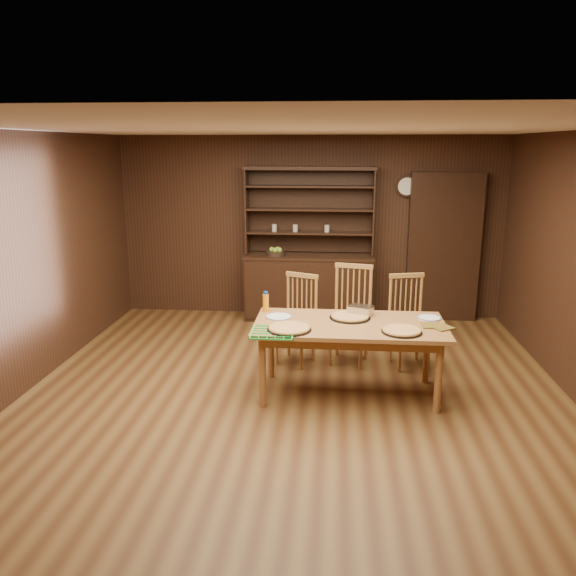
# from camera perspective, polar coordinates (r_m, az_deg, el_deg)

# --- Properties ---
(floor) EXTENTS (6.00, 6.00, 0.00)m
(floor) POSITION_cam_1_polar(r_m,az_deg,el_deg) (5.67, 0.61, -11.32)
(floor) COLOR brown
(floor) RESTS_ON ground
(room_shell) EXTENTS (6.00, 6.00, 6.00)m
(room_shell) POSITION_cam_1_polar(r_m,az_deg,el_deg) (5.19, 0.66, 4.60)
(room_shell) COLOR white
(room_shell) RESTS_ON floor
(china_hutch) EXTENTS (1.84, 0.52, 2.17)m
(china_hutch) POSITION_cam_1_polar(r_m,az_deg,el_deg) (8.08, 2.11, 0.98)
(china_hutch) COLOR black
(china_hutch) RESTS_ON floor
(doorway) EXTENTS (1.00, 0.18, 2.10)m
(doorway) POSITION_cam_1_polar(r_m,az_deg,el_deg) (8.26, 15.50, 3.99)
(doorway) COLOR black
(doorway) RESTS_ON floor
(wall_clock) EXTENTS (0.30, 0.05, 0.30)m
(wall_clock) POSITION_cam_1_polar(r_m,az_deg,el_deg) (8.13, 11.96, 10.08)
(wall_clock) COLOR black
(wall_clock) RESTS_ON room_shell
(dining_table) EXTENTS (1.88, 0.94, 0.75)m
(dining_table) POSITION_cam_1_polar(r_m,az_deg,el_deg) (5.60, 6.26, -4.36)
(dining_table) COLOR #A56639
(dining_table) RESTS_ON floor
(chair_left) EXTENTS (0.55, 0.54, 1.03)m
(chair_left) POSITION_cam_1_polar(r_m,az_deg,el_deg) (6.47, 1.03, -2.85)
(chair_left) COLOR #B07E3C
(chair_left) RESTS_ON floor
(chair_center) EXTENTS (0.56, 0.54, 1.13)m
(chair_center) POSITION_cam_1_polar(r_m,az_deg,el_deg) (6.51, 6.41, -2.29)
(chair_center) COLOR #B07E3C
(chair_center) RESTS_ON floor
(chair_right) EXTENTS (0.52, 0.50, 1.05)m
(chair_right) POSITION_cam_1_polar(r_m,az_deg,el_deg) (6.52, 12.07, -2.94)
(chair_right) COLOR #B07E3C
(chair_right) RESTS_ON floor
(pizza_left) EXTENTS (0.42, 0.42, 0.04)m
(pizza_left) POSITION_cam_1_polar(r_m,az_deg,el_deg) (5.33, 0.12, -4.11)
(pizza_left) COLOR black
(pizza_left) RESTS_ON dining_table
(pizza_right) EXTENTS (0.38, 0.38, 0.04)m
(pizza_right) POSITION_cam_1_polar(r_m,az_deg,el_deg) (5.37, 11.49, -4.27)
(pizza_right) COLOR black
(pizza_right) RESTS_ON dining_table
(pizza_center) EXTENTS (0.41, 0.41, 0.04)m
(pizza_center) POSITION_cam_1_polar(r_m,az_deg,el_deg) (5.72, 6.32, -2.91)
(pizza_center) COLOR black
(pizza_center) RESTS_ON dining_table
(cooling_rack) EXTENTS (0.40, 0.40, 0.02)m
(cooling_rack) POSITION_cam_1_polar(r_m,az_deg,el_deg) (5.25, -1.54, -4.51)
(cooling_rack) COLOR green
(cooling_rack) RESTS_ON dining_table
(plate_left) EXTENTS (0.26, 0.26, 0.02)m
(plate_left) POSITION_cam_1_polar(r_m,az_deg,el_deg) (5.72, -0.94, -2.93)
(plate_left) COLOR white
(plate_left) RESTS_ON dining_table
(plate_right) EXTENTS (0.23, 0.23, 0.02)m
(plate_right) POSITION_cam_1_polar(r_m,az_deg,el_deg) (5.86, 14.16, -2.95)
(plate_right) COLOR white
(plate_right) RESTS_ON dining_table
(foil_dish) EXTENTS (0.29, 0.25, 0.10)m
(foil_dish) POSITION_cam_1_polar(r_m,az_deg,el_deg) (5.85, 7.38, -2.26)
(foil_dish) COLOR silver
(foil_dish) RESTS_ON dining_table
(juice_bottle) EXTENTS (0.06, 0.06, 0.22)m
(juice_bottle) POSITION_cam_1_polar(r_m,az_deg,el_deg) (5.91, -2.27, -1.45)
(juice_bottle) COLOR orange
(juice_bottle) RESTS_ON dining_table
(pot_holder_a) EXTENTS (0.25, 0.25, 0.01)m
(pot_holder_a) POSITION_cam_1_polar(r_m,az_deg,el_deg) (5.59, 15.36, -3.88)
(pot_holder_a) COLOR #A02212
(pot_holder_a) RESTS_ON dining_table
(pot_holder_b) EXTENTS (0.19, 0.19, 0.01)m
(pot_holder_b) POSITION_cam_1_polar(r_m,az_deg,el_deg) (5.62, 14.42, -3.71)
(pot_holder_b) COLOR #A02212
(pot_holder_b) RESTS_ON dining_table
(fruit_bowl) EXTENTS (0.27, 0.27, 0.12)m
(fruit_bowl) POSITION_cam_1_polar(r_m,az_deg,el_deg) (7.97, -1.27, 3.66)
(fruit_bowl) COLOR black
(fruit_bowl) RESTS_ON china_hutch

